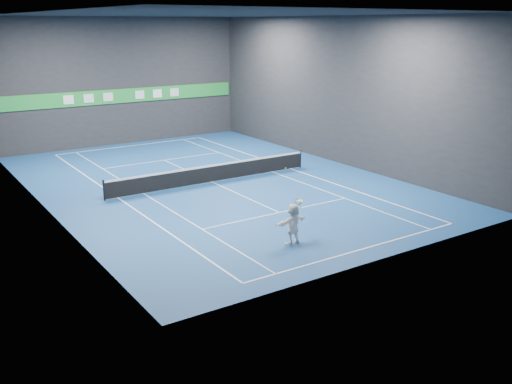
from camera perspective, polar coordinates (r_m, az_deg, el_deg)
ground at (r=32.00m, az=-4.37°, el=0.99°), size 26.00×26.00×0.00m
ceiling at (r=30.84m, az=-4.75°, el=17.32°), size 26.00×26.00×0.00m
wall_back at (r=42.87m, az=-13.19°, el=10.69°), size 18.00×0.10×9.00m
wall_front at (r=20.86m, az=13.18°, el=4.90°), size 18.00×0.10×9.00m
wall_left at (r=27.92m, az=-21.03°, el=7.10°), size 0.10×26.00×9.00m
wall_right at (r=36.30m, az=8.15°, el=9.96°), size 0.10×26.00×9.00m
baseline_near at (r=22.89m, az=10.44°, el=-5.68°), size 10.98×0.08×0.01m
baseline_far at (r=42.51m, az=-12.27°, el=4.56°), size 10.98×0.08×0.01m
sideline_doubles_left at (r=29.84m, az=-13.60°, el=-0.59°), size 0.08×23.78×0.01m
sideline_doubles_right at (r=34.90m, az=3.52°, el=2.33°), size 0.08×23.78×0.01m
sideline_singles_left at (r=30.30m, az=-11.16°, el=-0.17°), size 0.06×23.78×0.01m
sideline_singles_right at (r=34.11m, az=1.66°, el=2.02°), size 0.06×23.78×0.01m
service_line_near at (r=26.83m, az=2.34°, el=-2.06°), size 8.23×0.06×0.01m
service_line_far at (r=37.56m, az=-9.16°, el=3.17°), size 8.23×0.06×0.01m
center_service_line at (r=32.00m, az=-4.37°, el=0.99°), size 0.06×12.80×0.01m
player at (r=22.90m, az=3.71°, el=-3.18°), size 1.60×0.65×1.68m
tennis_ball at (r=22.02m, az=2.98°, el=2.39°), size 0.06×0.06×0.06m
tennis_net at (r=31.86m, az=-4.39°, el=1.92°), size 12.50×0.10×1.07m
sponsor_banner at (r=42.92m, az=-13.08°, el=9.36°), size 17.64×0.11×1.00m
tennis_racket at (r=22.85m, az=4.28°, el=-1.05°), size 0.45×0.37×0.53m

